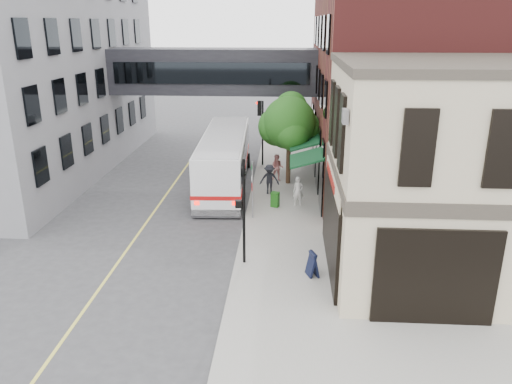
# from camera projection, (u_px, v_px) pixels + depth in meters

# --- Properties ---
(ground) EXTENTS (120.00, 120.00, 0.00)m
(ground) POSITION_uv_depth(u_px,v_px,m) (230.00, 289.00, 19.15)
(ground) COLOR #38383A
(ground) RESTS_ON ground
(sidewalk_main) EXTENTS (4.00, 60.00, 0.15)m
(sidewalk_main) POSITION_uv_depth(u_px,v_px,m) (285.00, 179.00, 32.22)
(sidewalk_main) COLOR gray
(sidewalk_main) RESTS_ON ground
(corner_building) EXTENTS (10.19, 8.12, 8.45)m
(corner_building) POSITION_uv_depth(u_px,v_px,m) (466.00, 173.00, 19.13)
(corner_building) COLOR #C3B395
(corner_building) RESTS_ON ground
(brick_building) EXTENTS (13.76, 18.00, 14.00)m
(brick_building) POSITION_uv_depth(u_px,v_px,m) (418.00, 69.00, 30.44)
(brick_building) COLOR #561C1A
(brick_building) RESTS_ON ground
(opposite_building) EXTENTS (14.00, 24.00, 14.00)m
(opposite_building) POSITION_uv_depth(u_px,v_px,m) (0.00, 65.00, 33.01)
(opposite_building) COLOR slate
(opposite_building) RESTS_ON ground
(skyway_bridge) EXTENTS (14.00, 3.18, 3.00)m
(skyway_bridge) POSITION_uv_depth(u_px,v_px,m) (214.00, 71.00, 34.22)
(skyway_bridge) COLOR black
(skyway_bridge) RESTS_ON ground
(traffic_signal_near) EXTENTS (0.44, 0.22, 4.60)m
(traffic_signal_near) POSITION_uv_depth(u_px,v_px,m) (243.00, 199.00, 20.05)
(traffic_signal_near) COLOR black
(traffic_signal_near) RESTS_ON sidewalk_main
(traffic_signal_far) EXTENTS (0.53, 0.28, 4.50)m
(traffic_signal_far) POSITION_uv_depth(u_px,v_px,m) (261.00, 120.00, 34.10)
(traffic_signal_far) COLOR black
(traffic_signal_far) RESTS_ON sidewalk_main
(street_sign_pole) EXTENTS (0.08, 0.75, 3.00)m
(street_sign_pole) POSITION_uv_depth(u_px,v_px,m) (252.00, 185.00, 25.11)
(street_sign_pole) COLOR gray
(street_sign_pole) RESTS_ON sidewalk_main
(street_tree) EXTENTS (3.80, 3.20, 5.60)m
(street_tree) POSITION_uv_depth(u_px,v_px,m) (289.00, 123.00, 30.23)
(street_tree) COLOR #382619
(street_tree) RESTS_ON sidewalk_main
(lane_marking) EXTENTS (0.12, 40.00, 0.01)m
(lane_marking) POSITION_uv_depth(u_px,v_px,m) (163.00, 199.00, 28.89)
(lane_marking) COLOR #D8CC4C
(lane_marking) RESTS_ON ground
(bus) EXTENTS (3.27, 11.90, 3.17)m
(bus) POSITION_uv_depth(u_px,v_px,m) (225.00, 157.00, 30.80)
(bus) COLOR white
(bus) RESTS_ON ground
(pedestrian_a) EXTENTS (0.65, 0.49, 1.62)m
(pedestrian_a) POSITION_uv_depth(u_px,v_px,m) (298.00, 191.00, 27.18)
(pedestrian_a) COLOR silver
(pedestrian_a) RESTS_ON sidewalk_main
(pedestrian_b) EXTENTS (0.90, 0.74, 1.70)m
(pedestrian_b) POSITION_uv_depth(u_px,v_px,m) (277.00, 168.00, 31.43)
(pedestrian_b) COLOR #DC918E
(pedestrian_b) RESTS_ON sidewalk_main
(pedestrian_c) EXTENTS (1.15, 0.67, 1.76)m
(pedestrian_c) POSITION_uv_depth(u_px,v_px,m) (269.00, 179.00, 29.02)
(pedestrian_c) COLOR black
(pedestrian_c) RESTS_ON sidewalk_main
(newspaper_box) EXTENTS (0.50, 0.47, 0.81)m
(newspaper_box) POSITION_uv_depth(u_px,v_px,m) (275.00, 199.00, 27.11)
(newspaper_box) COLOR #1B5D15
(newspaper_box) RESTS_ON sidewalk_main
(sandwich_board) EXTENTS (0.54, 0.65, 1.00)m
(sandwich_board) POSITION_uv_depth(u_px,v_px,m) (312.00, 264.00, 19.69)
(sandwich_board) COLOR black
(sandwich_board) RESTS_ON sidewalk_main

